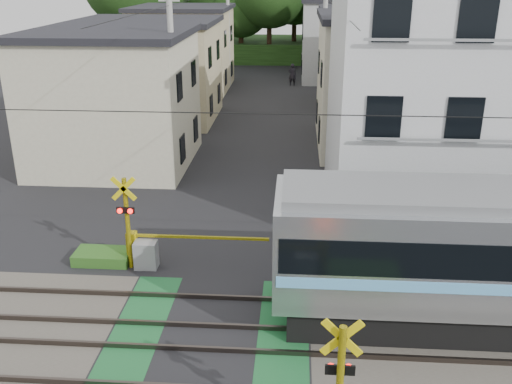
{
  "coord_description": "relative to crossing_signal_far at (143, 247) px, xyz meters",
  "views": [
    {
      "loc": [
        2.08,
        -12.06,
        8.77
      ],
      "look_at": [
        0.86,
        5.0,
        2.12
      ],
      "focal_mm": 40.0,
      "sensor_mm": 36.0,
      "label": 1
    }
  ],
  "objects": [
    {
      "name": "ground",
      "position": [
        2.59,
        -3.65,
        -0.71
      ],
      "size": [
        120.0,
        120.0,
        0.0
      ],
      "primitive_type": "plane",
      "color": "black"
    },
    {
      "name": "track_bed",
      "position": [
        2.59,
        -3.65,
        -0.67
      ],
      "size": [
        120.0,
        120.0,
        0.14
      ],
      "color": "#47423A",
      "rests_on": "ground"
    },
    {
      "name": "crossing_signal_far",
      "position": [
        0.0,
        0.0,
        0.0
      ],
      "size": [
        4.74,
        0.65,
        3.09
      ],
      "color": "yellow",
      "rests_on": "ground"
    },
    {
      "name": "apartment_block",
      "position": [
        11.09,
        5.84,
        3.94
      ],
      "size": [
        10.2,
        8.36,
        9.3
      ],
      "color": "silver",
      "rests_on": "ground"
    },
    {
      "name": "houses_row",
      "position": [
        2.84,
        22.27,
        2.53
      ],
      "size": [
        22.07,
        31.35,
        6.8
      ],
      "color": "beige",
      "rests_on": "ground"
    },
    {
      "name": "catenary",
      "position": [
        8.59,
        -3.62,
        2.98
      ],
      "size": [
        60.0,
        5.04,
        7.0
      ],
      "color": "#2D2D33",
      "rests_on": "ground"
    },
    {
      "name": "utility_poles",
      "position": [
        1.53,
        19.35,
        3.37
      ],
      "size": [
        7.9,
        42.0,
        8.0
      ],
      "color": "#A5A5A0",
      "rests_on": "ground"
    },
    {
      "name": "pedestrian",
      "position": [
        4.3,
        30.94,
        0.19
      ],
      "size": [
        0.67,
        0.46,
        1.8
      ],
      "primitive_type": "imported",
      "rotation": [
        0.0,
        0.0,
        3.1
      ],
      "color": "black",
      "rests_on": "ground"
    },
    {
      "name": "weed_patches",
      "position": [
        4.34,
        -3.74,
        -0.53
      ],
      "size": [
        10.25,
        8.8,
        0.4
      ],
      "color": "#2D5E1E",
      "rests_on": "ground"
    }
  ]
}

